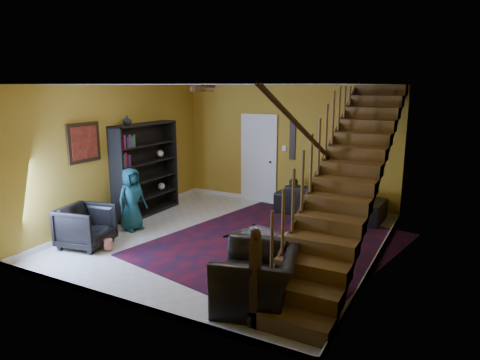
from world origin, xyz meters
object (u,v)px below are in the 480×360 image
(sofa, at_px, (330,201))
(armchair_left, at_px, (86,226))
(coffee_table, at_px, (267,247))
(armchair_right, at_px, (257,278))
(bookshelf, at_px, (146,171))

(sofa, distance_m, armchair_left, 4.98)
(sofa, relative_size, coffee_table, 1.83)
(sofa, distance_m, armchair_right, 4.22)
(coffee_table, bearing_deg, armchair_left, -163.61)
(bookshelf, relative_size, sofa, 0.88)
(bookshelf, distance_m, coffee_table, 3.70)
(bookshelf, height_order, coffee_table, bookshelf)
(armchair_left, height_order, armchair_right, armchair_right)
(sofa, bearing_deg, armchair_left, 51.87)
(sofa, distance_m, coffee_table, 2.87)
(sofa, xyz_separation_m, armchair_left, (-3.26, -3.77, 0.04))
(armchair_left, relative_size, armchair_right, 0.70)
(coffee_table, bearing_deg, sofa, 86.46)
(armchair_left, xyz_separation_m, armchair_right, (3.55, -0.44, 0.01))
(armchair_right, relative_size, coffee_table, 0.93)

